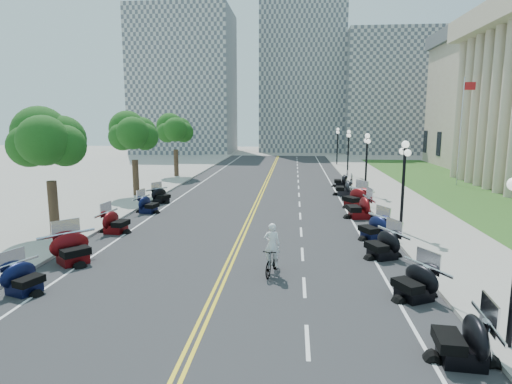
{
  "coord_description": "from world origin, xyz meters",
  "views": [
    {
      "loc": [
        2.75,
        -19.26,
        6.19
      ],
      "look_at": [
        0.55,
        5.37,
        2.0
      ],
      "focal_mm": 30.0,
      "sensor_mm": 36.0,
      "label": 1
    }
  ],
  "objects": [
    {
      "name": "lane_dash_7",
      "position": [
        3.2,
        4.0,
        0.01
      ],
      "size": [
        0.12,
        2.0,
        0.0
      ],
      "primitive_type": "cube",
      "color": "white",
      "rests_on": "road"
    },
    {
      "name": "flagpole",
      "position": [
        18.0,
        22.0,
        5.0
      ],
      "size": [
        1.1,
        0.2,
        10.0
      ],
      "primitive_type": null,
      "color": "silver",
      "rests_on": "ground"
    },
    {
      "name": "lane_dash_16",
      "position": [
        3.2,
        40.0,
        0.01
      ],
      "size": [
        0.12,
        2.0,
        0.0
      ],
      "primitive_type": "cube",
      "color": "white",
      "rests_on": "road"
    },
    {
      "name": "bicycle",
      "position": [
        1.91,
        -2.74,
        0.57
      ],
      "size": [
        0.89,
        1.95,
        1.13
      ],
      "primitive_type": "imported",
      "rotation": [
        0.0,
        0.0,
        -0.2
      ],
      "color": "#A51414",
      "rests_on": "road"
    },
    {
      "name": "centerline_yellow_b",
      "position": [
        0.12,
        10.0,
        0.01
      ],
      "size": [
        0.12,
        90.0,
        0.0
      ],
      "primitive_type": "cube",
      "color": "yellow",
      "rests_on": "road"
    },
    {
      "name": "motorcycle_s_4",
      "position": [
        -6.9,
        -5.43,
        0.63
      ],
      "size": [
        2.3,
        2.3,
        1.26
      ],
      "primitive_type": null,
      "rotation": [
        0.0,
        0.0,
        1.23
      ],
      "color": "black",
      "rests_on": "road"
    },
    {
      "name": "lane_dash_13",
      "position": [
        3.2,
        28.0,
        0.01
      ],
      "size": [
        0.12,
        2.0,
        0.0
      ],
      "primitive_type": "cube",
      "color": "white",
      "rests_on": "road"
    },
    {
      "name": "lane_dash_15",
      "position": [
        3.2,
        36.0,
        0.01
      ],
      "size": [
        0.12,
        2.0,
        0.0
      ],
      "primitive_type": "cube",
      "color": "white",
      "rests_on": "road"
    },
    {
      "name": "sidewalk_north",
      "position": [
        10.5,
        10.0,
        0.07
      ],
      "size": [
        5.0,
        90.0,
        0.15
      ],
      "primitive_type": "cube",
      "color": "#9E9991",
      "rests_on": "ground"
    },
    {
      "name": "lane_dash_14",
      "position": [
        3.2,
        32.0,
        0.01
      ],
      "size": [
        0.12,
        2.0,
        0.0
      ],
      "primitive_type": "cube",
      "color": "white",
      "rests_on": "road"
    },
    {
      "name": "lane_dash_9",
      "position": [
        3.2,
        12.0,
        0.01
      ],
      "size": [
        0.12,
        2.0,
        0.0
      ],
      "primitive_type": "cube",
      "color": "white",
      "rests_on": "road"
    },
    {
      "name": "motorcycle_n_8",
      "position": [
        7.11,
        11.23,
        0.77
      ],
      "size": [
        3.06,
        3.06,
        1.54
      ],
      "primitive_type": null,
      "rotation": [
        0.0,
        0.0,
        -0.98
      ],
      "color": "#590A0C",
      "rests_on": "road"
    },
    {
      "name": "tree_3",
      "position": [
        -10.0,
        14.0,
        4.75
      ],
      "size": [
        4.8,
        4.8,
        9.2
      ],
      "primitive_type": null,
      "color": "#235619",
      "rests_on": "sidewalk_south"
    },
    {
      "name": "cyclist_rider",
      "position": [
        1.91,
        -2.74,
        2.03
      ],
      "size": [
        0.65,
        0.43,
        1.79
      ],
      "primitive_type": "imported",
      "rotation": [
        0.0,
        0.0,
        3.14
      ],
      "color": "white",
      "rests_on": "bicycle"
    },
    {
      "name": "motorcycle_n_6",
      "position": [
        6.96,
        2.91,
        0.69
      ],
      "size": [
        2.66,
        2.66,
        1.38
      ],
      "primitive_type": null,
      "rotation": [
        0.0,
        0.0,
        -1.09
      ],
      "color": "black",
      "rests_on": "road"
    },
    {
      "name": "lane_dash_18",
      "position": [
        3.2,
        48.0,
        0.01
      ],
      "size": [
        0.12,
        2.0,
        0.0
      ],
      "primitive_type": "cube",
      "color": "white",
      "rests_on": "road"
    },
    {
      "name": "tree_4",
      "position": [
        -10.0,
        26.0,
        4.75
      ],
      "size": [
        4.8,
        4.8,
        9.2
      ],
      "primitive_type": null,
      "color": "#235619",
      "rests_on": "sidewalk_south"
    },
    {
      "name": "distant_block_a",
      "position": [
        -18.0,
        62.0,
        13.0
      ],
      "size": [
        18.0,
        14.0,
        26.0
      ],
      "primitive_type": "cube",
      "color": "gray",
      "rests_on": "ground"
    },
    {
      "name": "motorcycle_n_7",
      "position": [
        6.92,
        7.78,
        0.78
      ],
      "size": [
        2.52,
        2.52,
        1.57
      ],
      "primitive_type": null,
      "rotation": [
        0.0,
        0.0,
        -1.44
      ],
      "color": "#590A0C",
      "rests_on": "road"
    },
    {
      "name": "motorcycle_n_4",
      "position": [
        6.99,
        -4.71,
        0.68
      ],
      "size": [
        2.63,
        2.63,
        1.37
      ],
      "primitive_type": null,
      "rotation": [
        0.0,
        0.0,
        -1.09
      ],
      "color": "black",
      "rests_on": "road"
    },
    {
      "name": "street_lamp_2",
      "position": [
        8.6,
        4.0,
        2.6
      ],
      "size": [
        0.5,
        1.2,
        4.9
      ],
      "primitive_type": null,
      "color": "black",
      "rests_on": "sidewalk_north"
    },
    {
      "name": "street_lamp_3",
      "position": [
        8.6,
        16.0,
        2.6
      ],
      "size": [
        0.5,
        1.2,
        4.9
      ],
      "primitive_type": null,
      "color": "black",
      "rests_on": "sidewalk_north"
    },
    {
      "name": "distant_block_b",
      "position": [
        4.0,
        68.0,
        15.0
      ],
      "size": [
        16.0,
        12.0,
        30.0
      ],
      "primitive_type": "cube",
      "color": "gray",
      "rests_on": "ground"
    },
    {
      "name": "motorcycle_n_10",
      "position": [
        7.13,
        20.67,
        0.67
      ],
      "size": [
        2.03,
        2.03,
        1.34
      ],
      "primitive_type": null,
      "rotation": [
        0.0,
        0.0,
        -1.63
      ],
      "color": "black",
      "rests_on": "road"
    },
    {
      "name": "motorcycle_s_5",
      "position": [
        -6.78,
        -2.18,
        0.75
      ],
      "size": [
        3.03,
        3.03,
        1.5
      ],
      "primitive_type": null,
      "rotation": [
        0.0,
        0.0,
        0.85
      ],
      "color": "#590A0C",
      "rests_on": "road"
    },
    {
      "name": "lane_dash_12",
      "position": [
        3.2,
        24.0,
        0.01
      ],
      "size": [
        0.12,
        2.0,
        0.0
      ],
      "primitive_type": "cube",
      "color": "white",
      "rests_on": "road"
    },
    {
      "name": "edge_line_north",
      "position": [
        6.4,
        10.0,
        0.01
      ],
      "size": [
        0.12,
        90.0,
        0.0
      ],
      "primitive_type": "cube",
      "color": "white",
      "rests_on": "road"
    },
    {
      "name": "lane_dash_10",
      "position": [
        3.2,
        16.0,
        0.01
      ],
      "size": [
        0.12,
        2.0,
        0.0
      ],
      "primitive_type": "cube",
      "color": "white",
      "rests_on": "road"
    },
    {
      "name": "motorcycle_n_3",
      "position": [
        7.12,
        -8.66,
        0.72
      ],
      "size": [
        2.21,
        2.21,
        1.44
      ],
      "primitive_type": null,
      "rotation": [
        0.0,
        0.0,
        -1.65
      ],
      "color": "black",
      "rests_on": "road"
    },
    {
      "name": "lane_dash_19",
      "position": [
        3.2,
        52.0,
        0.01
      ],
      "size": [
        0.12,
        2.0,
        0.0
      ],
      "primitive_type": "cube",
      "color": "white",
      "rests_on": "road"
    },
    {
      "name": "motorcycle_s_6",
      "position": [
        -7.04,
        2.95,
        0.68
      ],
      "size": [
        2.19,
        2.19,
        1.37
      ],
      "primitive_type": null,
      "rotation": [
        0.0,
        0.0,
        1.44
      ],
      "color": "#590A0C",
      "rests_on": "road"
    },
    {
      "name": "street_lamp_4",
      "position": [
        8.6,
        28.0,
        2.6
      ],
      "size": [
        0.5,
        1.2,
        4.9
      ],
      "primitive_type": null,
      "color": "black",
      "rests_on": "sidewalk_north"
    },
    {
      "name": "tree_2",
      "position": [
        -10.0,
        2.0,
        4.75
      ],
      "size": [
        4.8,
        4.8,
        9.2
      ],
      "primitive_type": null,
      "color": "#235619",
      "rests_on": "sidewalk_south"
    },
    {
      "name": "lane_dash_4",
      "position": [
        3.2,
        -8.0,
        0.01
      ],
      "size": [
        0.12,
        2.0,
        0.0
      ],
      "primitive_type": "cube",
      "color": "white",
      "rests_on": "road"
    },
    {
      "name": "lane_dash_6",
      "position": [
        3.2,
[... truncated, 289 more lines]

